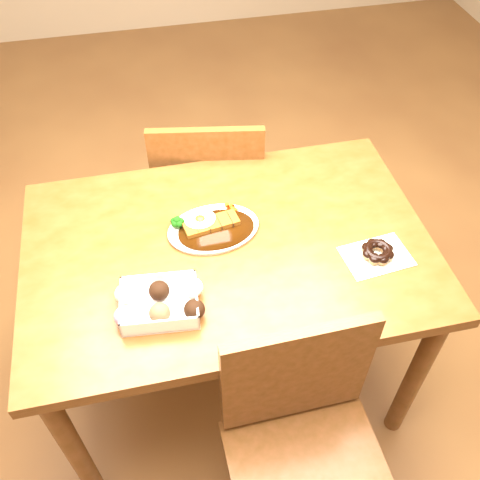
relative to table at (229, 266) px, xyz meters
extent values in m
plane|color=brown|center=(0.00, 0.00, -0.65)|extent=(6.00, 6.00, 0.00)
cube|color=#502F10|center=(0.00, 0.00, 0.08)|extent=(1.20, 0.80, 0.04)
cylinder|color=#502F10|center=(-0.54, -0.34, -0.30)|extent=(0.06, 0.06, 0.71)
cylinder|color=#502F10|center=(0.54, -0.34, -0.30)|extent=(0.06, 0.06, 0.71)
cylinder|color=#502F10|center=(-0.54, 0.34, -0.30)|extent=(0.06, 0.06, 0.71)
cylinder|color=#502F10|center=(0.54, 0.34, -0.30)|extent=(0.06, 0.06, 0.71)
cube|color=#502F10|center=(0.04, 0.60, -0.22)|extent=(0.49, 0.49, 0.04)
cylinder|color=#502F10|center=(0.24, 0.74, -0.45)|extent=(0.04, 0.04, 0.41)
cylinder|color=#502F10|center=(-0.10, 0.80, -0.45)|extent=(0.04, 0.04, 0.41)
cylinder|color=#502F10|center=(0.18, 0.40, -0.45)|extent=(0.04, 0.04, 0.41)
cylinder|color=#502F10|center=(-0.16, 0.46, -0.45)|extent=(0.04, 0.04, 0.41)
cube|color=#502F10|center=(0.01, 0.41, 0.02)|extent=(0.40, 0.10, 0.40)
cylinder|color=#502F10|center=(-0.07, -0.43, -0.45)|extent=(0.04, 0.04, 0.41)
cylinder|color=#502F10|center=(0.27, -0.43, -0.45)|extent=(0.04, 0.04, 0.41)
cube|color=#502F10|center=(0.10, -0.41, 0.02)|extent=(0.40, 0.04, 0.40)
ellipsoid|color=white|center=(-0.03, 0.07, 0.10)|extent=(0.29, 0.22, 0.01)
ellipsoid|color=black|center=(-0.03, 0.05, 0.11)|extent=(0.25, 0.18, 0.01)
cube|color=#6B380C|center=(-0.04, 0.07, 0.12)|extent=(0.17, 0.08, 0.02)
ellipsoid|color=white|center=(-0.07, 0.09, 0.13)|extent=(0.10, 0.09, 0.01)
ellipsoid|color=#FFB214|center=(-0.07, 0.09, 0.13)|extent=(0.03, 0.03, 0.02)
cube|color=white|center=(-0.22, -0.19, 0.13)|extent=(0.22, 0.18, 0.05)
ellipsoid|color=pink|center=(-0.31, -0.21, 0.13)|extent=(0.06, 0.06, 0.05)
ellipsoid|color=black|center=(-0.23, -0.22, 0.13)|extent=(0.06, 0.06, 0.05)
ellipsoid|color=black|center=(-0.14, -0.23, 0.13)|extent=(0.06, 0.06, 0.05)
ellipsoid|color=beige|center=(-0.31, -0.14, 0.13)|extent=(0.06, 0.06, 0.05)
ellipsoid|color=black|center=(-0.22, -0.15, 0.13)|extent=(0.06, 0.06, 0.05)
ellipsoid|color=beige|center=(-0.13, -0.16, 0.13)|extent=(0.06, 0.06, 0.05)
cube|color=silver|center=(0.41, -0.14, 0.10)|extent=(0.20, 0.15, 0.00)
torus|color=olive|center=(0.41, -0.14, 0.12)|extent=(0.10, 0.10, 0.03)
torus|color=black|center=(0.41, -0.14, 0.13)|extent=(0.09, 0.09, 0.02)
camera|label=1|loc=(-0.19, -1.04, 1.27)|focal=40.00mm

